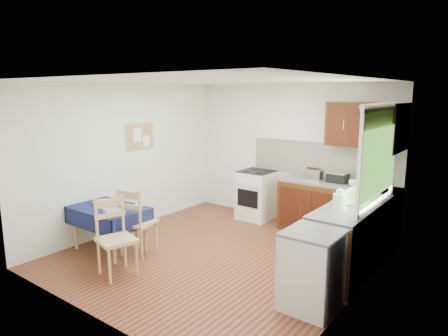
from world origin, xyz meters
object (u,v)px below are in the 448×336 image
Objects in this scene: dining_table at (109,214)px; dish_rack at (350,201)px; chair_far at (136,220)px; chair_near at (115,235)px; kettle at (340,201)px; sandwich_press at (338,177)px; toaster at (313,175)px.

dish_rack is (3.06, 1.57, 0.35)m from dining_table.
chair_far is (0.46, 0.12, -0.03)m from dining_table.
chair_near is 3.60× the size of kettle.
kettle is at bearing -112.46° from dish_rack.
dining_table is at bearing -159.10° from kettle.
chair_far is at bearing 39.72° from chair_near.
dining_table is 3.68× the size of sandwich_press.
sandwich_press reaches higher than dining_table.
kettle is (0.61, -1.52, 0.04)m from sandwich_press.
toaster is at bearing 111.72° from dish_rack.
dining_table is 1.11× the size of chair_far.
chair_far is at bearing 33.93° from dining_table.
chair_far is 3.62× the size of kettle.
kettle is (2.35, 1.62, 0.49)m from chair_near.
sandwich_press is at bearing 66.71° from dining_table.
sandwich_press is at bearing 9.91° from toaster.
dish_rack is (0.61, -1.11, -0.06)m from sandwich_press.
chair_far is 3.33× the size of sandwich_press.
chair_far is 1.01× the size of chair_near.
toaster reaches higher than chair_near.
chair_near is at bearing -123.13° from toaster.
kettle is at bearing -39.76° from chair_near.
dish_rack is (2.60, 1.45, 0.39)m from chair_far.
chair_near is 2.89m from kettle.
dish_rack reaches higher than chair_near.
kettle reaches higher than toaster.
dish_rack is at bearing 90.52° from kettle.
dining_table is 1.11× the size of chair_near.
dining_table is at bearing -107.96° from sandwich_press.
toaster reaches higher than dining_table.
chair_far is 3.28m from sandwich_press.
dish_rack is (2.34, 2.02, 0.39)m from chair_near.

